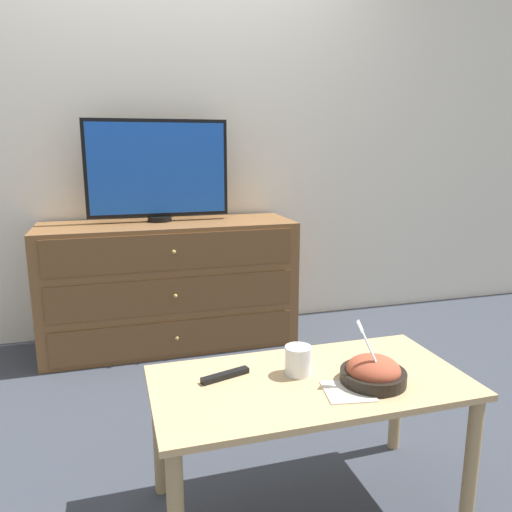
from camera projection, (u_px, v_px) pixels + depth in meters
The scene contains 9 objects.
ground_plane at pixel (167, 327), 3.25m from camera, with size 12.00×12.00×0.00m, color #383D47.
wall_back at pixel (158, 121), 2.99m from camera, with size 12.00×0.05×2.60m.
dresser at pixel (171, 284), 2.92m from camera, with size 1.44×0.49×0.73m.
tv at pixel (158, 170), 2.83m from camera, with size 0.80×0.14×0.58m.
coffee_table at pixel (310, 399), 1.56m from camera, with size 0.97×0.49×0.45m.
takeout_bowl at pixel (373, 372), 1.51m from camera, with size 0.20×0.20×0.20m.
drink_cup at pixel (298, 362), 1.57m from camera, with size 0.09×0.09×0.09m.
napkin at pixel (348, 391), 1.46m from camera, with size 0.16×0.16×0.00m.
remote_control at pixel (225, 375), 1.55m from camera, with size 0.16×0.07×0.02m.
Camera 1 is at (-0.32, -3.11, 1.16)m, focal length 35.00 mm.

